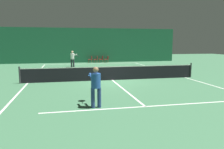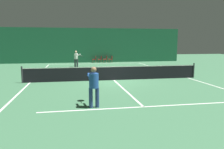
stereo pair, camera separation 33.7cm
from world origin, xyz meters
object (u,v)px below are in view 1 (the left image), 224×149
(player_near, at_px, (96,84))
(player_far, at_px, (73,58))
(tennis_net, at_px, (112,73))
(courtside_chair_3, at_px, (107,59))
(courtside_chair_0, at_px, (91,59))
(courtside_chair_1, at_px, (96,59))
(courtside_chair_2, at_px, (102,59))

(player_near, relative_size, player_far, 0.95)
(player_near, bearing_deg, tennis_net, -20.20)
(tennis_net, height_order, player_near, player_near)
(tennis_net, relative_size, courtside_chair_3, 14.29)
(courtside_chair_0, relative_size, courtside_chair_1, 1.00)
(courtside_chair_0, bearing_deg, player_near, -5.90)
(player_near, bearing_deg, courtside_chair_3, -14.29)
(courtside_chair_3, bearing_deg, courtside_chair_1, -90.00)
(courtside_chair_0, height_order, courtside_chair_2, same)
(tennis_net, xyz_separation_m, player_near, (-1.96, -6.08, 0.44))
(courtside_chair_1, xyz_separation_m, courtside_chair_2, (0.70, 0.00, 0.00))
(courtside_chair_0, xyz_separation_m, courtside_chair_1, (0.70, 0.00, 0.00))
(courtside_chair_0, bearing_deg, courtside_chair_1, 90.00)
(player_near, height_order, player_far, player_far)
(courtside_chair_0, xyz_separation_m, courtside_chair_2, (1.40, 0.00, 0.00))
(tennis_net, height_order, courtside_chair_3, tennis_net)
(player_near, xyz_separation_m, courtside_chair_1, (2.69, 19.28, -0.46))
(courtside_chair_1, bearing_deg, courtside_chair_0, -90.00)
(courtside_chair_2, bearing_deg, courtside_chair_3, 90.00)
(player_near, relative_size, courtside_chair_3, 1.94)
(courtside_chair_3, bearing_deg, tennis_net, -9.16)
(player_far, bearing_deg, courtside_chair_1, 113.55)
(tennis_net, height_order, courtside_chair_0, tennis_net)
(player_far, height_order, courtside_chair_3, player_far)
(player_far, bearing_deg, player_near, -31.11)
(courtside_chair_0, relative_size, courtside_chair_3, 1.00)
(tennis_net, distance_m, courtside_chair_2, 13.28)
(courtside_chair_0, distance_m, courtside_chair_2, 1.40)
(tennis_net, bearing_deg, courtside_chair_2, 83.83)
(courtside_chair_0, xyz_separation_m, courtside_chair_3, (2.10, 0.00, 0.00))
(courtside_chair_1, distance_m, courtside_chair_2, 0.70)
(courtside_chair_0, relative_size, courtside_chair_2, 1.00)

